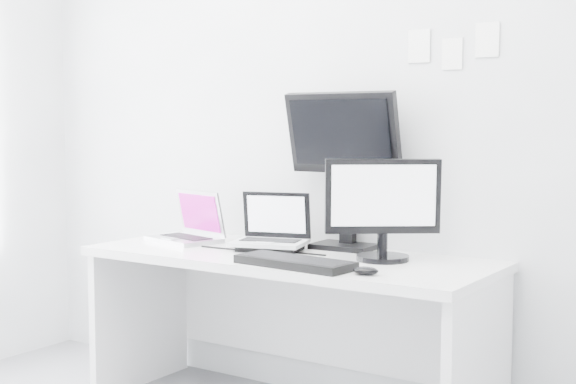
{
  "coord_description": "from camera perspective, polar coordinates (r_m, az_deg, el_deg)",
  "views": [
    {
      "loc": [
        1.92,
        -1.61,
        1.29
      ],
      "look_at": [
        0.02,
        1.23,
        1.0
      ],
      "focal_mm": 50.36,
      "sensor_mm": 36.0,
      "label": 1
    }
  ],
  "objects": [
    {
      "name": "back_wall",
      "position": [
        3.74,
        2.91,
        5.76
      ],
      "size": [
        3.6,
        0.0,
        3.6
      ],
      "primitive_type": "plane",
      "rotation": [
        1.57,
        0.0,
        0.0
      ],
      "color": "silver",
      "rests_on": "ground"
    },
    {
      "name": "desk",
      "position": [
        3.57,
        -0.09,
        -10.18
      ],
      "size": [
        1.8,
        0.7,
        0.73
      ],
      "primitive_type": "cube",
      "color": "white",
      "rests_on": "ground"
    },
    {
      "name": "macbook",
      "position": [
        3.86,
        -7.39,
        -1.64
      ],
      "size": [
        0.39,
        0.33,
        0.25
      ],
      "primitive_type": "cube",
      "rotation": [
        0.0,
        0.0,
        -0.25
      ],
      "color": "#B1B1B6",
      "rests_on": "desk"
    },
    {
      "name": "speaker",
      "position": [
        3.75,
        -0.47,
        -2.49
      ],
      "size": [
        0.09,
        0.09,
        0.16
      ],
      "primitive_type": "cube",
      "rotation": [
        0.0,
        0.0,
        0.12
      ],
      "color": "black",
      "rests_on": "desk"
    },
    {
      "name": "dell_laptop",
      "position": [
        3.56,
        -1.33,
        -2.08
      ],
      "size": [
        0.37,
        0.32,
        0.26
      ],
      "primitive_type": "cube",
      "rotation": [
        0.0,
        0.0,
        0.28
      ],
      "color": "silver",
      "rests_on": "desk"
    },
    {
      "name": "rear_monitor",
      "position": [
        3.6,
        4.04,
        1.65
      ],
      "size": [
        0.54,
        0.21,
        0.72
      ],
      "primitive_type": "cube",
      "rotation": [
        0.0,
        0.0,
        0.04
      ],
      "color": "black",
      "rests_on": "desk"
    },
    {
      "name": "samsung_monitor",
      "position": [
        3.31,
        6.73,
        -1.13
      ],
      "size": [
        0.51,
        0.45,
        0.43
      ],
      "primitive_type": "cube",
      "rotation": [
        0.0,
        0.0,
        0.63
      ],
      "color": "black",
      "rests_on": "desk"
    },
    {
      "name": "keyboard",
      "position": [
        3.18,
        0.47,
        -5.0
      ],
      "size": [
        0.5,
        0.22,
        0.03
      ],
      "primitive_type": "cube",
      "rotation": [
        0.0,
        0.0,
        -0.09
      ],
      "color": "black",
      "rests_on": "desk"
    },
    {
      "name": "mouse",
      "position": [
        3.01,
        5.51,
        -5.57
      ],
      "size": [
        0.11,
        0.08,
        0.03
      ],
      "primitive_type": "ellipsoid",
      "rotation": [
        0.0,
        0.0,
        0.18
      ],
      "color": "black",
      "rests_on": "desk"
    },
    {
      "name": "wall_note_0",
      "position": [
        3.54,
        9.24,
        10.14
      ],
      "size": [
        0.1,
        0.0,
        0.14
      ],
      "primitive_type": "cube",
      "color": "white",
      "rests_on": "back_wall"
    },
    {
      "name": "wall_note_1",
      "position": [
        3.48,
        11.51,
        9.54
      ],
      "size": [
        0.09,
        0.0,
        0.13
      ],
      "primitive_type": "cube",
      "color": "white",
      "rests_on": "back_wall"
    },
    {
      "name": "wall_note_2",
      "position": [
        3.43,
        13.88,
        10.4
      ],
      "size": [
        0.1,
        0.0,
        0.14
      ],
      "primitive_type": "cube",
      "color": "white",
      "rests_on": "back_wall"
    }
  ]
}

